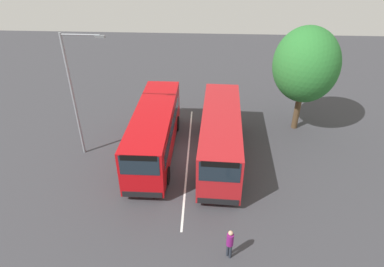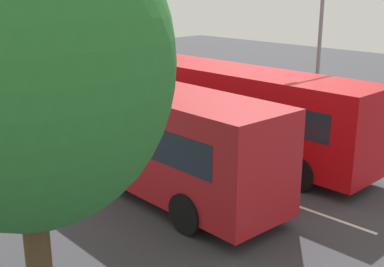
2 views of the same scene
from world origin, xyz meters
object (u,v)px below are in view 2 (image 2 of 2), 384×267
(bus_center_left, at_px, (145,132))
(pedestrian, at_px, (20,114))
(bus_far_left, at_px, (245,110))
(street_lamp, at_px, (318,21))
(depot_tree, at_px, (19,61))

(bus_center_left, distance_m, pedestrian, 7.91)
(bus_center_left, xyz_separation_m, pedestrian, (7.86, 0.33, -0.82))
(bus_far_left, bearing_deg, pedestrian, 29.39)
(pedestrian, height_order, street_lamp, street_lamp)
(pedestrian, relative_size, depot_tree, 0.21)
(bus_far_left, xyz_separation_m, depot_tree, (-4.10, 10.19, 3.26))
(bus_far_left, xyz_separation_m, pedestrian, (8.16, 4.66, -0.82))
(bus_far_left, distance_m, bus_center_left, 4.34)
(bus_far_left, height_order, bus_center_left, same)
(pedestrian, distance_m, depot_tree, 14.05)
(pedestrian, xyz_separation_m, street_lamp, (-7.92, -9.34, 3.69))
(bus_far_left, distance_m, depot_tree, 11.45)
(pedestrian, bearing_deg, bus_far_left, 74.12)
(bus_far_left, relative_size, pedestrian, 6.01)
(bus_center_left, relative_size, depot_tree, 1.29)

